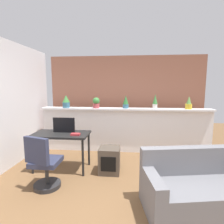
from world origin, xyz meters
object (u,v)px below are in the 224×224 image
potted_plant_0 (66,101)px  potted_plant_1 (96,103)px  potted_plant_2 (126,102)px  potted_plant_4 (189,104)px  office_chair (44,166)px  potted_plant_3 (155,101)px  book_on_desk (76,134)px  desk (61,137)px  couch (201,189)px  side_cube_shelf (109,160)px  tv_monitor (64,125)px

potted_plant_0 → potted_plant_1: size_ratio=1.20×
potted_plant_2 → potted_plant_4: bearing=-0.1°
potted_plant_0 → office_chair: 2.05m
potted_plant_3 → potted_plant_2: bearing=-177.2°
office_chair → potted_plant_4: bearing=33.6°
potted_plant_0 → potted_plant_2: size_ratio=0.99×
potted_plant_0 → book_on_desk: 1.44m
desk → couch: bearing=-23.0°
side_cube_shelf → potted_plant_0: bearing=137.5°
potted_plant_1 → tv_monitor: (-0.48, -1.01, -0.37)m
side_cube_shelf → book_on_desk: size_ratio=2.97×
tv_monitor → office_chair: 0.97m
potted_plant_2 → side_cube_shelf: 1.58m
potted_plant_0 → desk: potted_plant_0 is taller
book_on_desk → couch: size_ratio=0.10×
couch → potted_plant_1: bearing=131.3°
book_on_desk → potted_plant_1: bearing=81.5°
potted_plant_0 → book_on_desk: bearing=-63.7°
potted_plant_3 → office_chair: (-1.99, -1.89, -0.92)m
potted_plant_1 → side_cube_shelf: size_ratio=0.53×
potted_plant_1 → potted_plant_2: potted_plant_2 is taller
potted_plant_2 → side_cube_shelf: size_ratio=0.64×
potted_plant_2 → side_cube_shelf: bearing=-103.3°
potted_plant_4 → couch: bearing=-101.3°
potted_plant_1 → couch: (1.83, -2.08, -0.98)m
desk → book_on_desk: book_on_desk is taller
tv_monitor → potted_plant_0: bearing=106.6°
potted_plant_4 → tv_monitor: 2.94m
desk → potted_plant_3: bearing=30.2°
potted_plant_1 → desk: (-0.51, -1.09, -0.60)m
potted_plant_2 → couch: size_ratio=0.19×
potted_plant_4 → side_cube_shelf: potted_plant_4 is taller
potted_plant_4 → potted_plant_1: bearing=-179.5°
potted_plant_2 → office_chair: 2.42m
office_chair → couch: bearing=-6.1°
desk → tv_monitor: 0.25m
potted_plant_0 → tv_monitor: 1.12m
book_on_desk → potted_plant_2: bearing=53.2°
potted_plant_1 → office_chair: potted_plant_1 is taller
potted_plant_3 → book_on_desk: 2.14m
potted_plant_3 → side_cube_shelf: potted_plant_3 is taller
desk → office_chair: office_chair is taller
potted_plant_2 → tv_monitor: potted_plant_2 is taller
potted_plant_1 → book_on_desk: (-0.18, -1.21, -0.50)m
tv_monitor → office_chair: bearing=-93.8°
tv_monitor → potted_plant_4: bearing=20.7°
book_on_desk → couch: 2.25m
potted_plant_1 → side_cube_shelf: potted_plant_1 is taller
tv_monitor → potted_plant_2: bearing=40.3°
potted_plant_1 → couch: 2.94m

